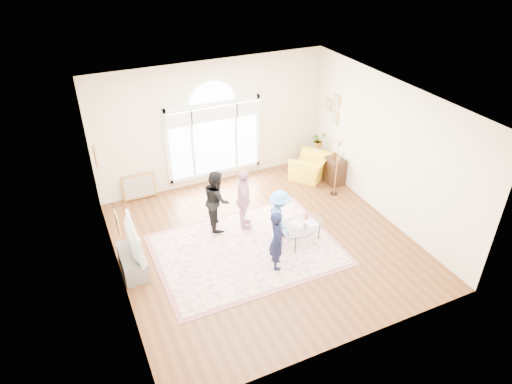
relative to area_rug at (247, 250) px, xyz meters
name	(u,v)px	position (x,y,z in m)	size (l,w,h in m)	color
ground	(264,243)	(0.44, 0.08, -0.01)	(6.00, 6.00, 0.00)	#552D15
room_shell	(216,128)	(0.45, 2.91, 1.56)	(6.00, 6.00, 6.00)	beige
area_rug	(247,250)	(0.00, 0.00, 0.00)	(3.60, 2.60, 0.02)	beige
rug_border	(247,250)	(0.00, 0.00, 0.00)	(3.80, 2.80, 0.01)	#9A5857
tv_console	(133,262)	(-2.31, 0.38, 0.20)	(0.45, 1.00, 0.42)	gray
television	(129,240)	(-2.30, 0.38, 0.74)	(0.18, 1.15, 0.66)	black
coffee_table	(301,226)	(1.18, -0.20, 0.39)	(1.29, 1.00, 0.54)	silver
armchair	(310,167)	(2.78, 2.12, 0.32)	(1.01, 0.88, 0.65)	yellow
side_cabinet	(335,171)	(3.22, 1.63, 0.34)	(0.40, 0.50, 0.70)	black
floor_lamp	(339,148)	(2.91, 1.14, 1.27)	(0.30, 0.30, 1.51)	black
plant_pedestal	(317,159)	(3.14, 2.40, 0.34)	(0.20, 0.20, 0.70)	white
potted_plant	(318,140)	(3.14, 2.40, 0.91)	(0.40, 0.34, 0.44)	#33722D
leaning_picture	(141,198)	(-1.60, 2.98, -0.01)	(0.80, 0.05, 0.62)	tan
child_navy	(277,240)	(0.33, -0.72, 0.65)	(0.47, 0.31, 1.29)	#111534
child_black	(217,200)	(-0.26, 1.05, 0.71)	(0.68, 0.53, 1.41)	black
child_pink	(244,199)	(0.28, 0.79, 0.73)	(0.85, 0.35, 1.44)	#DC9BB1
child_blue	(279,217)	(0.74, -0.02, 0.63)	(0.81, 0.46, 1.25)	#579DEA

